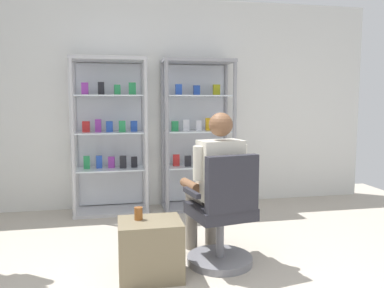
{
  "coord_description": "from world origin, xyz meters",
  "views": [
    {
      "loc": [
        -0.5,
        -2.13,
        1.38
      ],
      "look_at": [
        0.18,
        1.26,
        1.0
      ],
      "focal_mm": 36.32,
      "sensor_mm": 36.0,
      "label": 1
    }
  ],
  "objects_px": {
    "seated_shopkeeper": "(215,179)",
    "storage_crate": "(150,249)",
    "office_chair": "(223,220)",
    "display_cabinet_right": "(197,134)",
    "display_cabinet_left": "(110,135)",
    "tea_glass": "(138,213)"
  },
  "relations": [
    {
      "from": "office_chair",
      "to": "storage_crate",
      "type": "height_order",
      "value": "office_chair"
    },
    {
      "from": "storage_crate",
      "to": "tea_glass",
      "type": "distance_m",
      "value": 0.29
    },
    {
      "from": "seated_shopkeeper",
      "to": "storage_crate",
      "type": "height_order",
      "value": "seated_shopkeeper"
    },
    {
      "from": "display_cabinet_right",
      "to": "tea_glass",
      "type": "xyz_separation_m",
      "value": [
        -0.88,
        -1.92,
        -0.45
      ]
    },
    {
      "from": "office_chair",
      "to": "seated_shopkeeper",
      "type": "distance_m",
      "value": 0.36
    },
    {
      "from": "display_cabinet_right",
      "to": "office_chair",
      "type": "xyz_separation_m",
      "value": [
        -0.18,
        -1.86,
        -0.57
      ]
    },
    {
      "from": "seated_shopkeeper",
      "to": "storage_crate",
      "type": "distance_m",
      "value": 0.8
    },
    {
      "from": "storage_crate",
      "to": "display_cabinet_left",
      "type": "bearing_deg",
      "value": 98.86
    },
    {
      "from": "display_cabinet_right",
      "to": "seated_shopkeeper",
      "type": "height_order",
      "value": "display_cabinet_right"
    },
    {
      "from": "display_cabinet_left",
      "to": "tea_glass",
      "type": "relative_size",
      "value": 19.22
    },
    {
      "from": "display_cabinet_left",
      "to": "office_chair",
      "type": "bearing_deg",
      "value": -63.62
    },
    {
      "from": "display_cabinet_left",
      "to": "seated_shopkeeper",
      "type": "distance_m",
      "value": 1.94
    },
    {
      "from": "display_cabinet_left",
      "to": "office_chair",
      "type": "xyz_separation_m",
      "value": [
        0.92,
        -1.86,
        -0.57
      ]
    },
    {
      "from": "display_cabinet_left",
      "to": "storage_crate",
      "type": "xyz_separation_m",
      "value": [
        0.31,
        -1.96,
        -0.73
      ]
    },
    {
      "from": "storage_crate",
      "to": "tea_glass",
      "type": "xyz_separation_m",
      "value": [
        -0.08,
        0.04,
        0.28
      ]
    },
    {
      "from": "storage_crate",
      "to": "tea_glass",
      "type": "height_order",
      "value": "tea_glass"
    },
    {
      "from": "office_chair",
      "to": "seated_shopkeeper",
      "type": "height_order",
      "value": "seated_shopkeeper"
    },
    {
      "from": "display_cabinet_right",
      "to": "storage_crate",
      "type": "bearing_deg",
      "value": -112.03
    },
    {
      "from": "display_cabinet_left",
      "to": "display_cabinet_right",
      "type": "relative_size",
      "value": 1.0
    },
    {
      "from": "seated_shopkeeper",
      "to": "storage_crate",
      "type": "xyz_separation_m",
      "value": [
        -0.59,
        -0.26,
        -0.48
      ]
    },
    {
      "from": "display_cabinet_right",
      "to": "storage_crate",
      "type": "distance_m",
      "value": 2.24
    },
    {
      "from": "display_cabinet_right",
      "to": "office_chair",
      "type": "distance_m",
      "value": 1.95
    }
  ]
}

